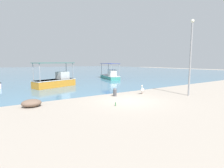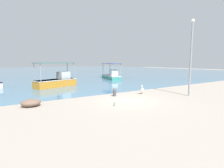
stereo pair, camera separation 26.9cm
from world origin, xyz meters
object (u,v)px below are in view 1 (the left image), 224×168
Objects in this scene: fishing_boat_near_left at (56,81)px; mooring_bollard at (115,92)px; pelican at (142,90)px; fishing_boat_far_right at (110,75)px; lamp_post at (191,54)px; glass_bottle at (116,104)px; net_pile at (31,103)px.

mooring_bollard is at bearing -73.31° from fishing_boat_near_left.
fishing_boat_far_right is at bearing 68.66° from pelican.
lamp_post is (-2.40, -15.70, 2.83)m from fishing_boat_far_right.
lamp_post is at bearing -44.82° from pelican.
fishing_boat_far_right is 22.27× the size of glass_bottle.
mooring_bollard is 2.45× the size of glass_bottle.
fishing_boat_near_left is 7.56× the size of mooring_bollard.
lamp_post is at bearing -4.23° from glass_bottle.
net_pile is at bearing -115.37° from fishing_boat_near_left.
fishing_boat_far_right is 11.02m from fishing_boat_near_left.
lamp_post is at bearing -31.10° from mooring_bollard.
mooring_bollard reaches higher than glass_bottle.
glass_bottle is (-9.45, -15.18, -0.50)m from fishing_boat_far_right.
lamp_post is 12.39m from net_pile.
pelican is 8.86m from net_pile.
lamp_post is (7.70, -11.32, 2.76)m from fishing_boat_near_left.
pelican is at bearing -111.34° from fishing_boat_far_right.
lamp_post is 6.87m from mooring_bollard.
fishing_boat_near_left reaches higher than net_pile.
fishing_boat_near_left reaches higher than mooring_bollard.
fishing_boat_far_right is 17.89m from glass_bottle.
pelican is at bearing -59.88° from fishing_boat_near_left.
pelican is 2.96× the size of glass_bottle.
net_pile is at bearing 179.24° from mooring_bollard.
net_pile is (-8.84, 0.59, -0.14)m from pelican.
glass_bottle is at bearing -121.88° from fishing_boat_far_right.
pelican is 4.86m from glass_bottle.
fishing_boat_far_right is 14.69m from mooring_bollard.
fishing_boat_far_right reaches higher than glass_bottle.
pelican is at bearing -3.80° from net_pile.
fishing_boat_far_right is 9.08× the size of mooring_bollard.
mooring_bollard is at bearing -121.47° from fishing_boat_far_right.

